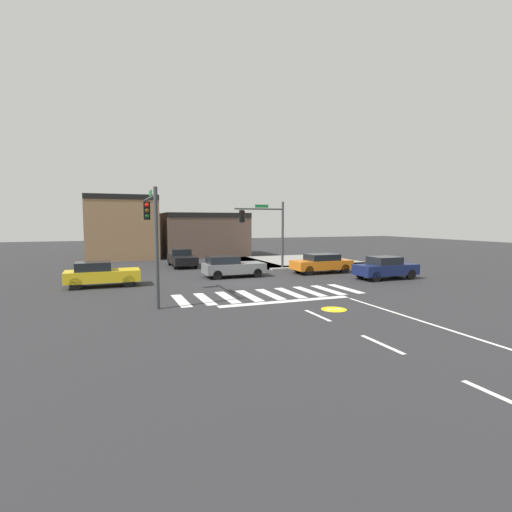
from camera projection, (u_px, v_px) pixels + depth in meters
The scene contains 13 objects.
ground_plane at pixel (242, 282), 24.74m from camera, with size 120.00×120.00×0.00m, color #2B2B2D.
crosswalk_near at pixel (270, 294), 20.56m from camera, with size 9.93×3.19×0.01m.
lane_markings at pixel (380, 329), 13.95m from camera, with size 6.80×20.25×0.01m.
bike_detector_marking at pixel (334, 309), 17.01m from camera, with size 1.12×1.12×0.01m.
curb_corner_northeast at pixel (295, 261), 36.52m from camera, with size 10.00×10.60×0.15m.
storefront_row at pixel (165, 231), 41.51m from camera, with size 16.56×6.58×6.44m.
traffic_signal_northeast at pixel (265, 224), 30.39m from camera, with size 4.11×0.32×5.40m.
traffic_signal_southwest at pixel (152, 224), 18.42m from camera, with size 0.32×4.59×5.33m.
car_orange at pixel (321, 263), 28.88m from camera, with size 4.40×1.92×1.43m.
car_black at pixel (182, 258), 33.01m from camera, with size 1.88×4.42×1.46m.
car_yellow at pixel (101, 274), 22.84m from camera, with size 4.18×1.76×1.48m.
car_navy at pixel (385, 268), 25.84m from camera, with size 4.13×1.80×1.51m.
car_gray at pixel (231, 266), 26.77m from camera, with size 4.17×1.90×1.48m.
Camera 1 is at (-7.95, -23.18, 3.86)m, focal length 27.23 mm.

